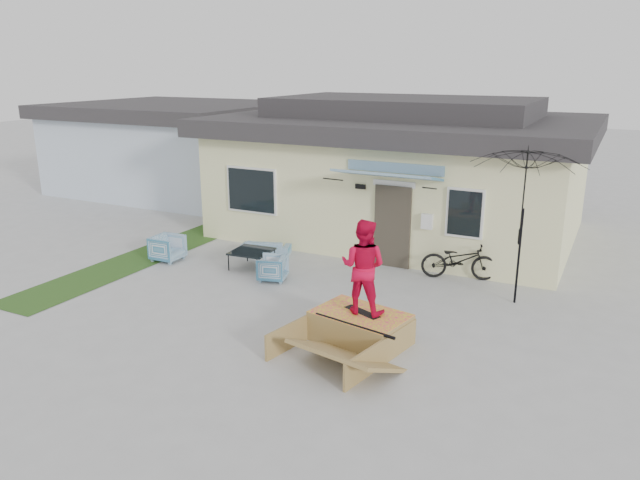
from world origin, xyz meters
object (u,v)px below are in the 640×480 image
at_px(armchair_left, 168,247).
at_px(skater, 363,265).
at_px(bicycle, 459,256).
at_px(armchair_right, 272,267).
at_px(patio_umbrella, 522,225).
at_px(skate_ramp, 360,328).
at_px(skateboard, 362,311).
at_px(coffee_table, 252,259).
at_px(loveseat, 266,245).

bearing_deg(armchair_left, skater, -110.62).
height_order(armchair_left, bicycle, bicycle).
bearing_deg(armchair_right, bicycle, 101.83).
xyz_separation_m(armchair_left, patio_umbrella, (8.69, 1.11, 1.37)).
bearing_deg(skate_ramp, skateboard, 90.00).
bearing_deg(coffee_table, patio_umbrella, 5.70).
height_order(loveseat, skateboard, skateboard).
bearing_deg(patio_umbrella, skate_ramp, -124.25).
xyz_separation_m(loveseat, skateboard, (4.45, -3.77, 0.32)).
height_order(loveseat, bicycle, bicycle).
height_order(bicycle, skater, skater).
relative_size(bicycle, patio_umbrella, 0.61).
xyz_separation_m(armchair_left, armchair_right, (3.25, -0.05, -0.04)).
height_order(armchair_left, armchair_right, armchair_left).
bearing_deg(patio_umbrella, loveseat, 175.49).
height_order(loveseat, armchair_left, armchair_left).
bearing_deg(skate_ramp, patio_umbrella, 66.81).
bearing_deg(skater, skateboard, 87.27).
bearing_deg(coffee_table, skater, -32.16).
distance_m(loveseat, skate_ramp, 5.86).
relative_size(coffee_table, bicycle, 0.52).
height_order(coffee_table, skateboard, skateboard).
distance_m(armchair_left, bicycle, 7.50).
relative_size(armchair_right, skate_ramp, 0.30).
distance_m(coffee_table, patio_umbrella, 6.58).
xyz_separation_m(loveseat, armchair_right, (1.24, -1.69, 0.07)).
bearing_deg(skateboard, armchair_left, -175.35).
bearing_deg(armchair_right, skater, 40.71).
height_order(coffee_table, patio_umbrella, patio_umbrella).
xyz_separation_m(armchair_left, skate_ramp, (6.45, -2.18, -0.10)).
bearing_deg(patio_umbrella, armchair_right, -167.94).
relative_size(skate_ramp, skater, 1.27).
bearing_deg(armchair_left, armchair_right, -93.28).
xyz_separation_m(armchair_right, patio_umbrella, (5.45, 1.16, 1.42)).
bearing_deg(coffee_table, skateboard, -32.16).
distance_m(skate_ramp, skateboard, 0.31).
height_order(loveseat, armchair_right, armchair_right).
bearing_deg(armchair_right, loveseat, -160.21).
relative_size(armchair_right, patio_umbrella, 0.22).
xyz_separation_m(armchair_right, bicycle, (3.95, 2.12, 0.24)).
height_order(armchair_left, skater, skater).
xyz_separation_m(armchair_left, skater, (6.46, -2.13, 1.12)).
height_order(patio_umbrella, skater, skater).
relative_size(armchair_right, skateboard, 0.85).
bearing_deg(skater, bicycle, -102.74).
height_order(skateboard, skater, skater).
bearing_deg(armchair_right, skate_ramp, 39.93).
distance_m(patio_umbrella, skater, 3.94).
distance_m(armchair_right, bicycle, 4.49).
height_order(patio_umbrella, skateboard, patio_umbrella).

